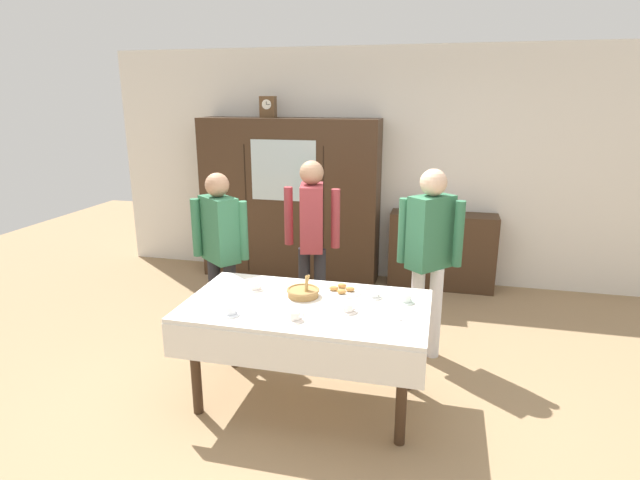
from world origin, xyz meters
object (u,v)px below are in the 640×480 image
at_px(person_behind_table_left, 220,242).
at_px(tea_cup_center, 373,294).
at_px(mantel_clock, 268,107).
at_px(tea_cup_mid_right, 406,299).
at_px(book_stack, 445,210).
at_px(tea_cup_far_left, 255,286).
at_px(tea_cup_back_edge, 296,317).
at_px(spoon_far_right, 396,319).
at_px(tea_cup_mid_left, 231,311).
at_px(bread_basket, 303,292).
at_px(wall_cabinet, 290,200).
at_px(bookshelf_low, 442,251).
at_px(dining_table, 305,320).
at_px(tea_cup_near_right, 348,308).
at_px(person_beside_shelf, 312,230).
at_px(spoon_mid_right, 226,301).
at_px(pastry_plate, 342,290).
at_px(person_near_right_end, 430,246).

bearing_deg(person_behind_table_left, tea_cup_center, -20.83).
bearing_deg(mantel_clock, tea_cup_mid_right, -52.61).
bearing_deg(tea_cup_mid_right, person_behind_table_left, 160.69).
xyz_separation_m(book_stack, tea_cup_far_left, (-1.34, -2.44, -0.13)).
height_order(tea_cup_back_edge, spoon_far_right, tea_cup_back_edge).
distance_m(tea_cup_back_edge, tea_cup_center, 0.67).
bearing_deg(book_stack, tea_cup_mid_right, -95.58).
relative_size(mantel_clock, book_stack, 1.23).
height_order(tea_cup_center, tea_cup_mid_left, same).
xyz_separation_m(bread_basket, person_behind_table_left, (-0.93, 0.64, 0.13)).
distance_m(wall_cabinet, tea_cup_center, 2.69).
bearing_deg(bookshelf_low, tea_cup_mid_left, -114.75).
height_order(tea_cup_back_edge, tea_cup_mid_right, same).
relative_size(bread_basket, person_behind_table_left, 0.16).
distance_m(book_stack, tea_cup_far_left, 2.79).
xyz_separation_m(dining_table, tea_cup_near_right, (0.31, -0.04, 0.13)).
xyz_separation_m(tea_cup_far_left, person_beside_shelf, (0.17, 1.02, 0.19)).
bearing_deg(tea_cup_far_left, book_stack, 61.16).
xyz_separation_m(bread_basket, spoon_mid_right, (-0.51, -0.21, -0.03)).
xyz_separation_m(dining_table, mantel_clock, (-1.14, 2.59, 1.38)).
relative_size(pastry_plate, person_near_right_end, 0.17).
bearing_deg(person_near_right_end, pastry_plate, -133.51).
distance_m(mantel_clock, bookshelf_low, 2.60).
height_order(wall_cabinet, person_beside_shelf, wall_cabinet).
xyz_separation_m(tea_cup_mid_right, spoon_far_right, (-0.04, -0.31, -0.02)).
relative_size(wall_cabinet, book_stack, 10.83).
bearing_deg(wall_cabinet, tea_cup_near_right, -65.32).
bearing_deg(tea_cup_center, mantel_clock, 124.13).
bearing_deg(tea_cup_back_edge, bread_basket, 98.82).
bearing_deg(person_beside_shelf, person_near_right_end, -14.81).
bearing_deg(bread_basket, person_near_right_end, 42.26).
distance_m(tea_cup_center, person_behind_table_left, 1.53).
xyz_separation_m(mantel_clock, pastry_plate, (1.34, -2.29, -1.26)).
height_order(bread_basket, person_beside_shelf, person_beside_shelf).
distance_m(bookshelf_low, tea_cup_mid_left, 3.22).
bearing_deg(person_beside_shelf, bread_basket, -78.76).
relative_size(tea_cup_far_left, tea_cup_near_right, 1.00).
height_order(mantel_clock, spoon_far_right, mantel_clock).
height_order(person_beside_shelf, person_behind_table_left, person_beside_shelf).
height_order(tea_cup_mid_right, person_behind_table_left, person_behind_table_left).
xyz_separation_m(book_stack, tea_cup_mid_right, (-0.24, -2.42, -0.13)).
relative_size(bread_basket, person_near_right_end, 0.15).
xyz_separation_m(book_stack, tea_cup_near_right, (-0.60, -2.68, -0.13)).
bearing_deg(spoon_far_right, tea_cup_center, 119.58).
height_order(dining_table, tea_cup_far_left, tea_cup_far_left).
bearing_deg(tea_cup_back_edge, bookshelf_low, 72.70).
distance_m(tea_cup_near_right, person_beside_shelf, 1.39).
bearing_deg(tea_cup_mid_left, wall_cabinet, 99.26).
bearing_deg(tea_cup_mid_right, tea_cup_near_right, -144.56).
distance_m(tea_cup_far_left, person_beside_shelf, 1.05).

